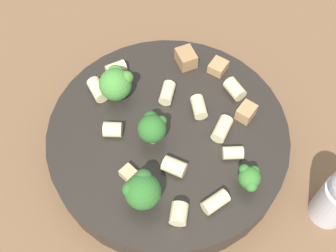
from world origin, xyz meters
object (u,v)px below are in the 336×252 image
object	(u,v)px
rigatoni_8	(174,167)
rigatoni_9	(113,130)
rigatoni_3	(98,90)
chicken_chunk_0	(186,58)
chicken_chunk_3	(218,67)
chicken_chunk_1	(246,112)
rigatoni_2	(233,153)
rigatoni_4	(215,202)
rigatoni_6	(179,214)
rigatoni_7	(167,93)
rigatoni_1	(222,129)
broccoli_floret_1	(142,191)
broccoli_floret_3	(116,83)
broccoli_floret_2	(249,178)
rigatoni_5	(115,69)
broccoli_floret_0	(151,127)
pasta_bowl	(168,137)
rigatoni_10	(235,89)
rigatoni_0	(200,108)
chicken_chunk_2	(130,174)

from	to	relation	value
rigatoni_8	rigatoni_9	distance (m)	0.08
rigatoni_3	chicken_chunk_0	size ratio (longest dim) A/B	1.12
rigatoni_3	chicken_chunk_3	bearing A→B (deg)	67.01
chicken_chunk_1	rigatoni_2	bearing A→B (deg)	-57.45
rigatoni_4	rigatoni_9	world-z (taller)	rigatoni_9
rigatoni_4	chicken_chunk_3	world-z (taller)	rigatoni_4
rigatoni_6	rigatoni_7	bearing A→B (deg)	147.41
rigatoni_1	rigatoni_4	xyz separation A→B (m)	(0.06, -0.06, -0.00)
broccoli_floret_1	chicken_chunk_0	xyz separation A→B (m)	(-0.12, 0.15, -0.02)
rigatoni_9	broccoli_floret_3	bearing A→B (deg)	141.14
broccoli_floret_3	chicken_chunk_0	distance (m)	0.10
rigatoni_6	chicken_chunk_3	bearing A→B (deg)	127.84
rigatoni_1	chicken_chunk_3	world-z (taller)	rigatoni_1
broccoli_floret_2	rigatoni_5	bearing A→B (deg)	-172.41
rigatoni_8	chicken_chunk_0	xyz separation A→B (m)	(-0.11, 0.10, 0.00)
rigatoni_5	rigatoni_7	xyz separation A→B (m)	(0.07, 0.03, 0.00)
broccoli_floret_1	rigatoni_6	distance (m)	0.04
rigatoni_7	chicken_chunk_1	distance (m)	0.09
broccoli_floret_3	rigatoni_5	size ratio (longest dim) A/B	1.72
broccoli_floret_3	chicken_chunk_0	xyz separation A→B (m)	(0.01, 0.10, -0.01)
broccoli_floret_0	rigatoni_7	bearing A→B (deg)	126.47
pasta_bowl	rigatoni_7	world-z (taller)	rigatoni_7
rigatoni_9	chicken_chunk_1	bearing A→B (deg)	61.72
broccoli_floret_3	rigatoni_8	size ratio (longest dim) A/B	1.69
rigatoni_10	rigatoni_0	bearing A→B (deg)	-95.26
rigatoni_3	rigatoni_10	bearing A→B (deg)	53.22
broccoli_floret_0	rigatoni_2	world-z (taller)	broccoli_floret_0
rigatoni_8	chicken_chunk_3	size ratio (longest dim) A/B	1.13
broccoli_floret_1	rigatoni_10	bearing A→B (deg)	105.73
chicken_chunk_1	rigatoni_4	bearing A→B (deg)	-58.01
rigatoni_6	chicken_chunk_2	distance (m)	0.07
rigatoni_0	rigatoni_7	xyz separation A→B (m)	(-0.04, -0.02, -0.00)
rigatoni_0	rigatoni_6	distance (m)	0.13
rigatoni_2	rigatoni_6	world-z (taller)	rigatoni_6
broccoli_floret_3	rigatoni_9	bearing A→B (deg)	-38.86
rigatoni_10	rigatoni_8	bearing A→B (deg)	-72.55
broccoli_floret_2	rigatoni_6	distance (m)	0.08
rigatoni_6	chicken_chunk_0	xyz separation A→B (m)	(-0.15, 0.13, 0.00)
rigatoni_2	chicken_chunk_1	distance (m)	0.06
broccoli_floret_3	rigatoni_1	size ratio (longest dim) A/B	1.41
chicken_chunk_3	chicken_chunk_1	bearing A→B (deg)	-15.05
broccoli_floret_0	rigatoni_4	world-z (taller)	broccoli_floret_0
pasta_bowl	broccoli_floret_1	distance (m)	0.10
broccoli_floret_1	broccoli_floret_3	distance (m)	0.14
broccoli_floret_0	broccoli_floret_1	size ratio (longest dim) A/B	0.89
chicken_chunk_1	chicken_chunk_2	bearing A→B (deg)	-96.54
rigatoni_4	chicken_chunk_2	distance (m)	0.09
rigatoni_9	chicken_chunk_3	distance (m)	0.15
broccoli_floret_0	chicken_chunk_3	xyz separation A→B (m)	(-0.03, 0.12, -0.02)
rigatoni_0	rigatoni_3	size ratio (longest dim) A/B	0.91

